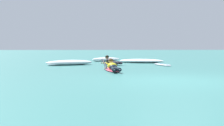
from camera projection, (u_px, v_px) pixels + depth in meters
The scene contains 7 objects.
ground_plane at pixel (132, 62), 18.63m from camera, with size 120.00×120.00×0.00m, color #387A75.
surfer_near at pixel (113, 67), 12.10m from camera, with size 0.70×2.53×0.54m.
surfer_far at pixel (111, 62), 16.46m from camera, with size 1.18×2.52×0.53m.
drifting_surfboard at pixel (162, 64), 15.73m from camera, with size 0.85×2.07×0.16m.
whitewater_front at pixel (141, 61), 17.94m from camera, with size 2.92×1.78×0.24m.
whitewater_mid_left at pixel (69, 63), 15.72m from camera, with size 2.72×1.70×0.28m.
whitewater_mid_right at pixel (106, 59), 19.53m from camera, with size 1.98×0.96×0.28m.
Camera 1 is at (-2.44, -8.48, 1.03)m, focal length 46.47 mm.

